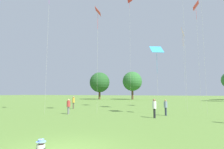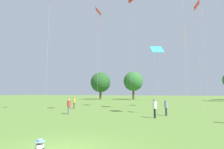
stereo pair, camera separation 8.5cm
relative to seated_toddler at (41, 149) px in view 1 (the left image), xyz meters
The scene contains 12 objects.
seated_toddler is the anchor object (origin of this frame).
person_standing_0 18.59m from the seated_toddler, 117.48° to the left, with size 0.41×0.41×1.73m.
person_standing_1 12.34m from the seated_toddler, 118.13° to the left, with size 0.50×0.50×1.57m.
person_standing_2 11.26m from the seated_toddler, 74.80° to the left, with size 0.46×0.46×1.67m.
person_standing_5 13.44m from the seated_toddler, 73.32° to the left, with size 0.47×0.47×1.56m.
kite_0 27.76m from the seated_toddler, 94.20° to the left, with size 1.00×0.87×18.40m.
kite_2 17.29m from the seated_toddler, 104.94° to the left, with size 0.92×1.15×12.12m.
kite_3 25.60m from the seated_toddler, 74.01° to the left, with size 0.48×1.23×11.87m.
kite_4 15.09m from the seated_toddler, 76.85° to the left, with size 1.55×1.38×7.19m.
kite_6 26.99m from the seated_toddler, 68.95° to the left, with size 0.95×1.32×15.29m.
distant_tree_0 54.62m from the seated_toddler, 110.36° to the left, with size 6.90×6.90×9.34m.
distant_tree_1 53.94m from the seated_toddler, 98.37° to the left, with size 6.56×6.56×9.42m.
Camera 1 is at (3.91, -5.56, 2.20)m, focal length 28.00 mm.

